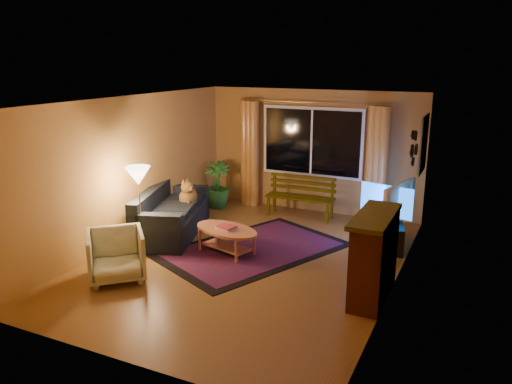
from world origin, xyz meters
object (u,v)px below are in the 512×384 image
at_px(bench, 300,207).
at_px(armchair, 116,253).
at_px(floor_lamp, 140,210).
at_px(sofa, 172,212).
at_px(coffee_table, 227,241).
at_px(tv_console, 390,233).

distance_m(bench, armchair, 4.09).
height_order(armchair, floor_lamp, floor_lamp).
distance_m(sofa, coffee_table, 1.41).
bearing_deg(armchair, floor_lamp, 64.65).
bearing_deg(armchair, tv_console, -0.71).
relative_size(armchair, floor_lamp, 0.55).
relative_size(floor_lamp, coffee_table, 1.21).
relative_size(bench, armchair, 1.71).
bearing_deg(floor_lamp, coffee_table, 22.59).
bearing_deg(sofa, floor_lamp, -105.30).
height_order(bench, coffee_table, coffee_table).
relative_size(bench, tv_console, 1.25).
height_order(sofa, tv_console, sofa).
xyz_separation_m(armchair, coffee_table, (0.97, 1.52, -0.18)).
height_order(armchair, tv_console, armchair).
height_order(coffee_table, tv_console, tv_console).
xyz_separation_m(floor_lamp, coffee_table, (1.29, 0.54, -0.50)).
bearing_deg(coffee_table, bench, 80.03).
xyz_separation_m(bench, coffee_table, (-0.41, -2.32, 0.01)).
height_order(sofa, floor_lamp, floor_lamp).
height_order(floor_lamp, tv_console, floor_lamp).
xyz_separation_m(bench, floor_lamp, (-1.70, -2.86, 0.51)).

